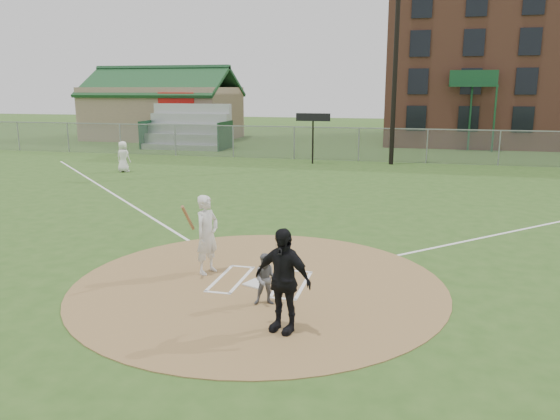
% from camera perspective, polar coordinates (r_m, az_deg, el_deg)
% --- Properties ---
extents(ground, '(140.00, 140.00, 0.00)m').
position_cam_1_polar(ground, '(12.50, -2.21, -7.79)').
color(ground, '#2F511B').
rests_on(ground, ground).
extents(dirt_circle, '(8.40, 8.40, 0.02)m').
position_cam_1_polar(dirt_circle, '(12.49, -2.21, -7.75)').
color(dirt_circle, olive).
rests_on(dirt_circle, ground).
extents(home_plate, '(0.61, 0.61, 0.03)m').
position_cam_1_polar(home_plate, '(12.45, -2.48, -7.69)').
color(home_plate, silver).
rests_on(home_plate, dirt_circle).
extents(foul_line_third, '(17.04, 17.04, 0.01)m').
position_cam_1_polar(foul_line_third, '(24.07, -17.09, 1.66)').
color(foul_line_third, white).
rests_on(foul_line_third, ground).
extents(catcher, '(0.62, 0.54, 1.08)m').
position_cam_1_polar(catcher, '(11.18, -1.42, -7.25)').
color(catcher, slate).
rests_on(catcher, dirt_circle).
extents(umpire, '(1.22, 0.79, 1.94)m').
position_cam_1_polar(umpire, '(9.88, 0.28, -7.33)').
color(umpire, black).
rests_on(umpire, dirt_circle).
extents(ondeck_player, '(0.85, 0.62, 1.62)m').
position_cam_1_polar(ondeck_player, '(30.06, -16.06, 5.38)').
color(ondeck_player, white).
rests_on(ondeck_player, ground).
extents(batters_boxes, '(2.08, 1.88, 0.01)m').
position_cam_1_polar(batters_boxes, '(12.62, -2.02, -7.46)').
color(batters_boxes, white).
rests_on(batters_boxes, dirt_circle).
extents(batter_at_plate, '(0.67, 1.10, 1.90)m').
position_cam_1_polar(batter_at_plate, '(13.04, -7.63, -2.54)').
color(batter_at_plate, silver).
rests_on(batter_at_plate, dirt_circle).
extents(outfield_fence, '(56.08, 0.08, 2.03)m').
position_cam_1_polar(outfield_fence, '(33.57, 8.23, 6.81)').
color(outfield_fence, slate).
rests_on(outfield_fence, ground).
extents(bleachers, '(6.08, 3.20, 3.20)m').
position_cam_1_polar(bleachers, '(40.92, -9.75, 8.59)').
color(bleachers, '#B7BABF').
rests_on(bleachers, ground).
extents(clubhouse, '(12.20, 8.71, 6.23)m').
position_cam_1_polar(clubhouse, '(49.12, -12.03, 10.09)').
color(clubhouse, tan).
rests_on(clubhouse, ground).
extents(light_pole, '(1.20, 0.30, 12.22)m').
position_cam_1_polar(light_pole, '(32.35, 12.04, 16.38)').
color(light_pole, black).
rests_on(light_pole, ground).
extents(scoreboard_sign, '(2.00, 0.10, 2.93)m').
position_cam_1_polar(scoreboard_sign, '(32.03, 3.47, 9.10)').
color(scoreboard_sign, black).
rests_on(scoreboard_sign, ground).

